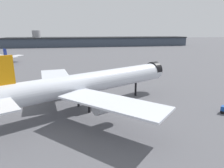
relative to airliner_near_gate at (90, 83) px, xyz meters
The scene contains 6 objects.
ground 7.67m from the airliner_near_gate, 62.74° to the right, with size 900.00×900.00×0.00m, color #56565B.
airliner_near_gate is the anchor object (origin of this frame).
terminal_building 215.27m from the airliner_near_gate, 80.48° to the left, with size 228.69×39.38×19.72m.
baggage_cart_trailing 37.15m from the airliner_near_gate, 59.73° to the left, with size 2.47×2.03×1.82m.
traffic_cone_near_nose 32.99m from the airliner_near_gate, 80.99° to the left, with size 0.58×0.58×0.72m, color #F2600C.
traffic_cone_wingtip 33.31m from the airliner_near_gate, 70.50° to the left, with size 0.51×0.51×0.64m, color #F2600C.
Camera 1 is at (-7.63, -50.69, 20.97)m, focal length 32.98 mm.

